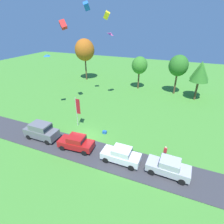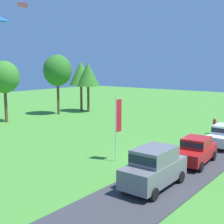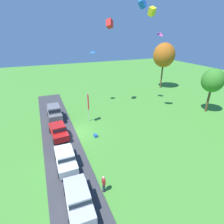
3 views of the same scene
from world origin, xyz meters
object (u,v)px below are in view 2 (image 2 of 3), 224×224
Objects in this scene: tree_center_back at (58,71)px; tree_right_of_center at (81,73)px; person_on_lawn at (214,125)px; tree_far_left at (4,77)px; car_sedan_near_entrance at (224,135)px; tree_lone_near at (88,75)px; car_suv_by_flagpole at (154,166)px; flag_banner at (118,120)px; car_sedan_far_end at (196,150)px; kite_diamond_high_left at (23,4)px; cooler_box at (154,146)px; kite_diamond_trailing_tail at (0,19)px.

tree_center_back reaches higher than tree_right_of_center.
tree_right_of_center reaches higher than person_on_lawn.
tree_center_back reaches higher than tree_far_left.
tree_far_left is 0.89× the size of tree_center_back.
car_sedan_near_entrance reaches higher than person_on_lawn.
person_on_lawn is 0.23× the size of tree_far_left.
tree_lone_near is 0.97× the size of tree_right_of_center.
tree_right_of_center is (19.41, 24.04, 4.39)m from car_suv_by_flagpole.
tree_far_left is 0.99× the size of tree_right_of_center.
flag_banner is at bearing -121.84° from tree_center_back.
person_on_lawn is (10.41, 2.44, -0.16)m from car_sedan_far_end.
tree_lone_near is 7.99× the size of kite_diamond_high_left.
tree_center_back reaches higher than cooler_box.
tree_right_of_center is at bearing 49.43° from flag_banner.
person_on_lawn is 1.87× the size of kite_diamond_high_left.
car_sedan_near_entrance is at bearing -79.49° from tree_far_left.
tree_center_back reaches higher than car_sedan_far_end.
car_sedan_far_end is 26.83m from tree_center_back.
car_sedan_near_entrance is 0.60× the size of tree_lone_near.
kite_diamond_high_left reaches higher than car_suv_by_flagpole.
tree_far_left is 8.29m from tree_center_back.
car_sedan_near_entrance is at bearing -27.38° from kite_diamond_trailing_tail.
tree_right_of_center is at bearing 51.08° from car_suv_by_flagpole.
car_sedan_near_entrance is (11.47, -0.13, -0.25)m from car_suv_by_flagpole.
tree_far_left is at bearing 100.51° from car_sedan_near_entrance.
car_suv_by_flagpole is 5.55m from car_sedan_far_end.
kite_diamond_trailing_tail is (-4.13, 7.95, 8.24)m from car_suv_by_flagpole.
tree_right_of_center is (0.07, 1.49, 0.16)m from tree_lone_near.
car_sedan_far_end is at bearing -39.77° from kite_diamond_trailing_tail.
kite_diamond_high_left is (3.50, 15.95, 11.11)m from car_suv_by_flagpole.
kite_diamond_high_left reaches higher than tree_right_of_center.
flag_banner reaches higher than car_sedan_near_entrance.
car_suv_by_flagpole is at bearing -130.62° from tree_lone_near.
kite_diamond_trailing_tail is (-19.25, -16.49, 3.39)m from tree_center_back.
tree_far_left is 21.04m from cooler_box.
tree_far_left is at bearing 177.05° from tree_right_of_center.
car_sedan_far_end is 26.90m from tree_lone_near.
car_suv_by_flagpole is at bearing -105.53° from tree_far_left.
person_on_lawn is 22.58m from kite_diamond_trailing_tail.
tree_center_back is 23.40m from flag_banner.
flag_banner is at bearing 150.44° from car_sedan_near_entrance.
car_sedan_near_entrance is 4.83× the size of kite_diamond_high_left.
kite_diamond_high_left reaches higher than car_sedan_far_end.
car_sedan_near_entrance is 24.43m from tree_lone_near.
cooler_box is at bearing -88.57° from tree_far_left.
tree_right_of_center reaches higher than tree_far_left.
tree_right_of_center is at bearing 80.95° from person_on_lawn.
flag_banner is (2.88, 4.74, 1.69)m from car_suv_by_flagpole.
flag_banner reaches higher than car_suv_by_flagpole.
car_suv_by_flagpole is 19.75m from kite_diamond_high_left.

